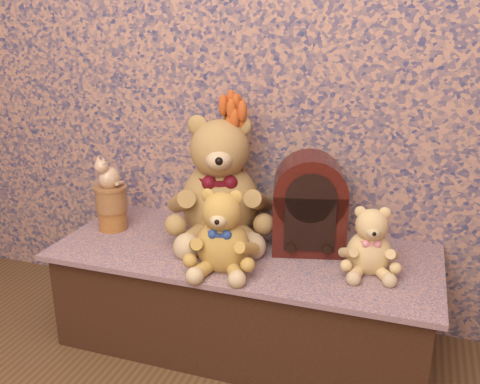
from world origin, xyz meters
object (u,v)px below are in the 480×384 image
object	(u,v)px
ceramic_vase	(236,212)
biscuit_tin_lower	(113,219)
cat_figurine	(109,171)
cathedral_radio	(309,203)
teddy_medium	(223,226)
teddy_large	(220,172)
teddy_small	(370,237)

from	to	relation	value
ceramic_vase	biscuit_tin_lower	size ratio (longest dim) A/B	1.61
biscuit_tin_lower	cat_figurine	bearing A→B (deg)	0.00
biscuit_tin_lower	cat_figurine	size ratio (longest dim) A/B	0.86
cathedral_radio	ceramic_vase	bearing A→B (deg)	157.48
cat_figurine	teddy_medium	bearing A→B (deg)	5.10
teddy_medium	biscuit_tin_lower	bearing A→B (deg)	152.60
teddy_large	teddy_small	distance (m)	0.61
teddy_medium	ceramic_vase	xyz separation A→B (m)	(-0.06, 0.29, -0.06)
teddy_medium	biscuit_tin_lower	world-z (taller)	teddy_medium
ceramic_vase	cat_figurine	distance (m)	0.52
teddy_small	cathedral_radio	world-z (taller)	cathedral_radio
teddy_large	teddy_medium	bearing A→B (deg)	-87.33
biscuit_tin_lower	ceramic_vase	bearing A→B (deg)	13.28
teddy_small	cathedral_radio	distance (m)	0.26
cat_figurine	teddy_large	bearing A→B (deg)	35.11
teddy_small	ceramic_vase	xyz separation A→B (m)	(-0.53, 0.16, -0.03)
cathedral_radio	teddy_small	bearing A→B (deg)	-39.78
teddy_large	biscuit_tin_lower	distance (m)	0.49
teddy_small	cat_figurine	world-z (taller)	cat_figurine
ceramic_vase	biscuit_tin_lower	xyz separation A→B (m)	(-0.48, -0.11, -0.05)
teddy_small	cathedral_radio	size ratio (longest dim) A/B	0.70
teddy_medium	ceramic_vase	distance (m)	0.30
teddy_medium	cathedral_radio	size ratio (longest dim) A/B	0.85
cathedral_radio	biscuit_tin_lower	bearing A→B (deg)	171.10
biscuit_tin_lower	cat_figurine	xyz separation A→B (m)	(0.00, 0.00, 0.20)
teddy_small	cat_figurine	bearing A→B (deg)	165.63
teddy_medium	teddy_small	xyz separation A→B (m)	(0.47, 0.13, -0.03)
biscuit_tin_lower	teddy_small	bearing A→B (deg)	-2.34
cathedral_radio	teddy_medium	bearing A→B (deg)	-148.55
teddy_large	cathedral_radio	size ratio (longest dim) A/B	1.43
teddy_large	teddy_medium	world-z (taller)	teddy_large
teddy_large	cat_figurine	bearing A→B (deg)	172.25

